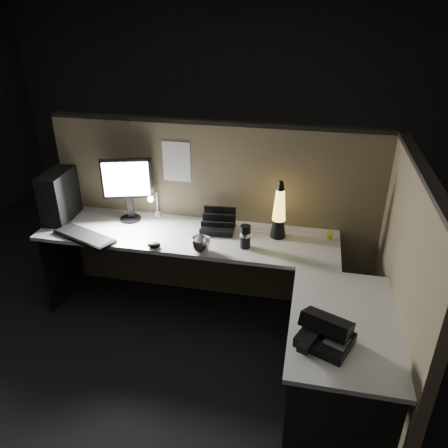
% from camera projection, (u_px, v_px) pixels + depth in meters
% --- Properties ---
extents(floor, '(6.00, 6.00, 0.00)m').
position_uv_depth(floor, '(187.00, 364.00, 3.13)').
color(floor, black).
rests_on(floor, ground).
extents(room_shell, '(6.00, 6.00, 6.00)m').
position_uv_depth(room_shell, '(176.00, 145.00, 2.39)').
color(room_shell, silver).
rests_on(room_shell, ground).
extents(partition_back, '(2.66, 0.06, 1.50)m').
position_uv_depth(partition_back, '(216.00, 215.00, 3.60)').
color(partition_back, brown).
rests_on(partition_back, ground).
extents(partition_right, '(0.06, 1.66, 1.50)m').
position_uv_depth(partition_right, '(399.00, 294.00, 2.63)').
color(partition_right, brown).
rests_on(partition_right, ground).
extents(desk, '(2.60, 1.60, 0.73)m').
position_uv_depth(desk, '(219.00, 280.00, 3.05)').
color(desk, '#ADABA4').
rests_on(desk, ground).
extents(pc_tower, '(0.20, 0.39, 0.40)m').
position_uv_depth(pc_tower, '(59.00, 196.00, 3.49)').
color(pc_tower, black).
rests_on(pc_tower, desk).
extents(monitor, '(0.39, 0.17, 0.51)m').
position_uv_depth(monitor, '(128.00, 184.00, 3.44)').
color(monitor, black).
rests_on(monitor, desk).
extents(keyboard, '(0.54, 0.34, 0.02)m').
position_uv_depth(keyboard, '(84.00, 237.00, 3.28)').
color(keyboard, black).
rests_on(keyboard, desk).
extents(mouse, '(0.11, 0.08, 0.04)m').
position_uv_depth(mouse, '(154.00, 245.00, 3.15)').
color(mouse, black).
rests_on(mouse, desk).
extents(clip_lamp, '(0.04, 0.18, 0.23)m').
position_uv_depth(clip_lamp, '(154.00, 204.00, 3.51)').
color(clip_lamp, white).
rests_on(clip_lamp, desk).
extents(organizer, '(0.27, 0.24, 0.19)m').
position_uv_depth(organizer, '(218.00, 225.00, 3.39)').
color(organizer, black).
rests_on(organizer, desk).
extents(lava_lamp, '(0.12, 0.12, 0.45)m').
position_uv_depth(lava_lamp, '(279.00, 214.00, 3.23)').
color(lava_lamp, black).
rests_on(lava_lamp, desk).
extents(travel_mug, '(0.08, 0.08, 0.18)m').
position_uv_depth(travel_mug, '(245.00, 237.00, 3.12)').
color(travel_mug, black).
rests_on(travel_mug, desk).
extents(steel_mug, '(0.14, 0.14, 0.11)m').
position_uv_depth(steel_mug, '(201.00, 245.00, 3.08)').
color(steel_mug, silver).
rests_on(steel_mug, desk).
extents(figurine, '(0.05, 0.05, 0.05)m').
position_uv_depth(figurine, '(330.00, 234.00, 3.25)').
color(figurine, yellow).
rests_on(figurine, desk).
extents(pinned_paper, '(0.23, 0.00, 0.32)m').
position_uv_depth(pinned_paper, '(177.00, 162.00, 3.42)').
color(pinned_paper, white).
rests_on(pinned_paper, partition_back).
extents(desk_phone, '(0.33, 0.32, 0.16)m').
position_uv_depth(desk_phone, '(325.00, 333.00, 2.26)').
color(desk_phone, black).
rests_on(desk_phone, desk).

